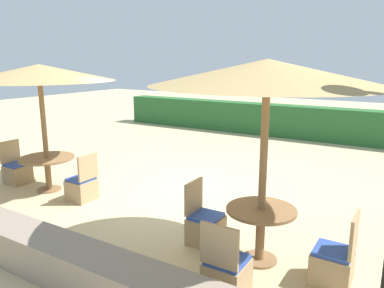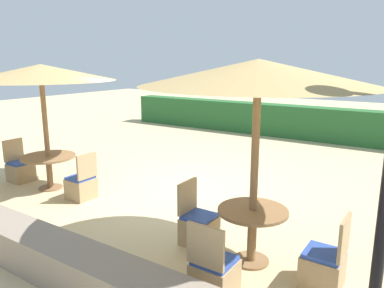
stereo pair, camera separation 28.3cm
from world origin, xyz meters
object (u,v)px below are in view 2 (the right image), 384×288
(parasol_front_left, at_px, (41,73))
(patio_chair_front_right_south, at_px, (214,274))
(parasol_front_right, at_px, (258,73))
(patio_chair_front_right_east, at_px, (324,266))
(patio_chair_front_left_west, at_px, (20,170))
(patio_chair_front_left_east, at_px, (82,186))
(round_table_front_left, at_px, (49,163))
(patio_chair_front_right_west, at_px, (198,226))
(round_table_front_right, at_px, (252,223))

(parasol_front_left, height_order, patio_chair_front_right_south, parasol_front_left)
(parasol_front_right, height_order, patio_chair_front_right_east, parasol_front_right)
(patio_chair_front_right_east, bearing_deg, patio_chair_front_left_west, 87.13)
(patio_chair_front_left_east, xyz_separation_m, patio_chair_front_right_east, (4.70, -0.36, 0.00))
(patio_chair_front_right_east, bearing_deg, round_table_front_left, 86.07)
(round_table_front_left, height_order, patio_chair_front_right_west, patio_chair_front_right_west)
(patio_chair_front_right_south, xyz_separation_m, patio_chair_front_right_west, (-0.82, 0.95, 0.00))
(parasol_front_right, bearing_deg, patio_chair_front_left_east, 175.13)
(round_table_front_left, relative_size, patio_chair_front_right_south, 1.18)
(round_table_front_left, distance_m, patio_chair_front_left_east, 1.07)
(patio_chair_front_right_west, bearing_deg, patio_chair_front_left_east, -95.38)
(patio_chair_front_left_west, bearing_deg, round_table_front_left, 93.34)
(parasol_front_left, height_order, round_table_front_left, parasol_front_left)
(parasol_front_left, distance_m, patio_chair_front_right_west, 4.45)
(patio_chair_front_left_east, relative_size, patio_chair_front_right_south, 1.00)
(patio_chair_front_right_east, xyz_separation_m, patio_chair_front_right_west, (-1.83, 0.09, 0.00))
(parasol_front_left, xyz_separation_m, patio_chair_front_right_east, (5.73, -0.39, -2.14))
(patio_chair_front_left_east, distance_m, patio_chair_front_left_west, 2.00)
(patio_chair_front_left_west, bearing_deg, patio_chair_front_right_south, 78.11)
(parasol_front_right, relative_size, patio_chair_front_right_west, 3.13)
(patio_chair_front_right_south, bearing_deg, parasol_front_right, 86.56)
(parasol_front_left, relative_size, round_table_front_right, 3.17)
(round_table_front_left, relative_size, patio_chair_front_left_east, 1.18)
(patio_chair_front_right_east, height_order, patio_chair_front_right_west, same)
(round_table_front_left, bearing_deg, patio_chair_front_left_east, -1.84)
(patio_chair_front_left_west, xyz_separation_m, patio_chair_front_right_south, (5.69, -1.20, 0.00))
(parasol_front_right, bearing_deg, patio_chair_front_right_west, 176.81)
(round_table_front_right, distance_m, patio_chair_front_right_east, 1.00)
(patio_chair_front_right_south, bearing_deg, patio_chair_front_right_east, 40.48)
(round_table_front_left, height_order, patio_chair_front_left_west, patio_chair_front_left_west)
(patio_chair_front_left_west, bearing_deg, parasol_front_right, 87.06)
(patio_chair_front_left_east, xyz_separation_m, patio_chair_front_right_south, (3.69, -1.22, 0.00))
(patio_chair_front_left_west, relative_size, patio_chair_front_right_south, 1.00)
(parasol_front_right, distance_m, patio_chair_front_right_west, 2.40)
(patio_chair_front_left_west, distance_m, round_table_front_right, 5.76)
(patio_chair_front_left_east, bearing_deg, patio_chair_front_left_west, 90.68)
(patio_chair_front_left_east, height_order, patio_chair_front_left_west, same)
(parasol_front_left, bearing_deg, round_table_front_right, -4.22)
(round_table_front_left, relative_size, patio_chair_front_right_east, 1.18)
(patio_chair_front_left_west, relative_size, round_table_front_right, 1.01)
(patio_chair_front_left_east, distance_m, parasol_front_right, 4.37)
(round_table_front_left, height_order, parasol_front_right, parasol_front_right)
(patio_chair_front_left_east, height_order, patio_chair_front_right_south, same)
(parasol_front_left, distance_m, patio_chair_front_right_south, 5.33)
(patio_chair_front_left_east, bearing_deg, round_table_front_right, -94.87)
(parasol_front_left, relative_size, patio_chair_front_right_east, 3.14)
(round_table_front_right, bearing_deg, patio_chair_front_left_east, 175.13)
(patio_chair_front_right_east, bearing_deg, patio_chair_front_right_west, 87.18)
(round_table_front_right, bearing_deg, parasol_front_right, 180.00)
(parasol_front_left, height_order, patio_chair_front_right_west, parasol_front_left)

